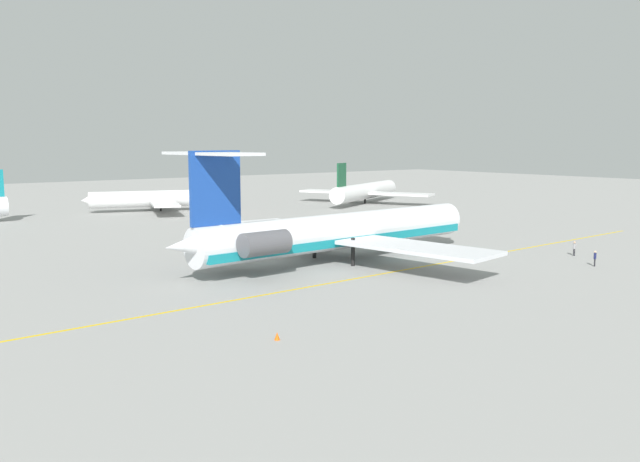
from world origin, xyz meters
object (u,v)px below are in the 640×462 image
Objects in this scene: ground_crew_near_tail at (574,247)px; ground_crew_portside at (595,256)px; main_jetliner at (333,232)px; safety_cone_nose at (277,336)px; ground_crew_near_nose at (335,219)px; airliner_mid_right at (367,191)px; airliner_mid_left at (156,199)px.

ground_crew_portside is at bearing -8.49° from ground_crew_near_tail.
main_jetliner is 78.60× the size of safety_cone_nose.
ground_crew_near_nose reaches higher than ground_crew_near_tail.
airliner_mid_right reaches higher than safety_cone_nose.
main_jetliner is 63.91m from airliner_mid_left.
ground_crew_near_tail is 6.75m from ground_crew_portside.
airliner_mid_right is (50.56, 51.70, -0.73)m from main_jetliner.
ground_crew_near_nose is at bearing 171.44° from ground_crew_portside.
ground_crew_near_tail is 47.09m from safety_cone_nose.
ground_crew_portside is at bearing 118.42° from airliner_mid_left.
ground_crew_portside is at bearing 1.89° from safety_cone_nose.
ground_crew_near_nose reaches higher than ground_crew_portside.
main_jetliner is at bearing -178.47° from ground_crew_near_nose.
main_jetliner is 31.52m from ground_crew_near_nose.
airliner_mid_left is at bearing 59.05° from ground_crew_near_nose.
ground_crew_near_nose is 43.90m from ground_crew_portside.
airliner_mid_right is 102.29m from safety_cone_nose.
ground_crew_portside is (-29.82, -71.15, -1.61)m from airliner_mid_right.
ground_crew_portside is (20.74, -19.45, -2.34)m from main_jetliner.
ground_crew_near_nose is 3.21× the size of safety_cone_nose.
ground_crew_portside is at bearing -46.54° from main_jetliner.
airliner_mid_left is 49.91× the size of safety_cone_nose.
ground_crew_portside is 42.29m from safety_cone_nose.
ground_crew_near_nose is 1.02× the size of ground_crew_near_tail.
ground_crew_near_nose is at bearing -140.31° from ground_crew_near_tail.
airliner_mid_right is 16.88× the size of ground_crew_near_tail.
ground_crew_near_nose is 39.11m from ground_crew_near_tail.
airliner_mid_left reaches higher than ground_crew_portside.
safety_cone_nose is at bearing -97.93° from ground_crew_portside.
ground_crew_near_tail is 3.15× the size of safety_cone_nose.
ground_crew_near_tail is (-25.45, -66.00, -1.61)m from airliner_mid_right.
airliner_mid_right is 53.22× the size of safety_cone_nose.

